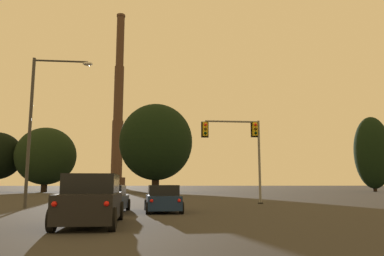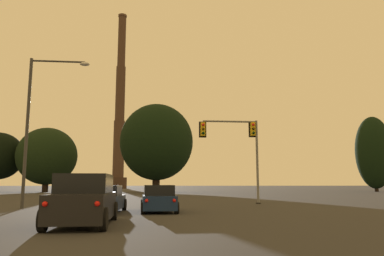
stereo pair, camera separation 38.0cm
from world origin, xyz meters
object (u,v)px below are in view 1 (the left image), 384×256
at_px(sedan_left_lane_front, 108,200).
at_px(smokestack, 118,118).
at_px(suv_left_lane_second, 92,200).
at_px(hatchback_center_lane_front, 163,199).
at_px(street_lamp, 40,115).
at_px(traffic_light_overhead_right, 241,140).

bearing_deg(sedan_left_lane_front, smokestack, 97.36).
xyz_separation_m(suv_left_lane_second, hatchback_center_lane_front, (2.81, 6.28, -0.23)).
bearing_deg(hatchback_center_lane_front, suv_left_lane_second, -116.35).
distance_m(suv_left_lane_second, hatchback_center_lane_front, 6.89).
bearing_deg(sedan_left_lane_front, hatchback_center_lane_front, 6.97).
height_order(hatchback_center_lane_front, street_lamp, street_lamp).
bearing_deg(suv_left_lane_second, hatchback_center_lane_front, 64.86).
bearing_deg(traffic_light_overhead_right, street_lamp, -164.33).
bearing_deg(smokestack, street_lamp, -87.49).
distance_m(hatchback_center_lane_front, street_lamp, 10.03).
distance_m(hatchback_center_lane_front, smokestack, 105.19).
xyz_separation_m(traffic_light_overhead_right, smokestack, (-18.26, 94.55, 18.15)).
bearing_deg(suv_left_lane_second, smokestack, 93.81).
xyz_separation_m(suv_left_lane_second, smokestack, (-9.27, 108.36, 22.11)).
bearing_deg(street_lamp, traffic_light_overhead_right, 15.67).
relative_size(sedan_left_lane_front, smokestack, 0.08).
relative_size(sedan_left_lane_front, traffic_light_overhead_right, 0.74).
distance_m(sedan_left_lane_front, street_lamp, 8.10).
xyz_separation_m(sedan_left_lane_front, traffic_light_overhead_right, (9.09, 7.78, 4.19)).
relative_size(hatchback_center_lane_front, smokestack, 0.07).
height_order(suv_left_lane_second, sedan_left_lane_front, suv_left_lane_second).
relative_size(suv_left_lane_second, hatchback_center_lane_front, 1.19).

